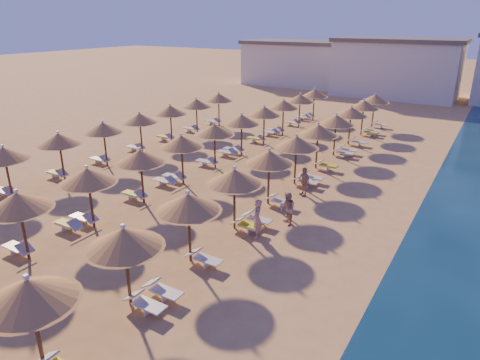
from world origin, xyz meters
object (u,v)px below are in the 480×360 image
Objects in this scene: parasol_row_east at (284,150)px; beachgoer_b at (288,209)px; beachgoer_a at (257,219)px; parasol_row_west at (199,136)px; beachgoer_c at (304,181)px.

parasol_row_east reaches higher than beachgoer_b.
parasol_row_east is at bearing 175.12° from beachgoer_a.
parasol_row_west is at bearing 180.00° from parasol_row_east.
parasol_row_east is 5.94m from parasol_row_west.
beachgoer_b is (7.96, -3.54, -1.78)m from parasol_row_west.
beachgoer_c reaches higher than beachgoer_b.
beachgoer_c is at bearing 2.98° from parasol_row_west.
parasol_row_west is 7.35m from beachgoer_c.
beachgoer_c is (7.12, 0.37, -1.78)m from parasol_row_west.
beachgoer_a is at bearing -75.86° from parasol_row_east.
beachgoer_c is 1.00× the size of beachgoer_b.
beachgoer_a is at bearing -66.08° from beachgoer_b.
parasol_row_east reaches higher than beachgoer_a.
parasol_row_east is 2.17m from beachgoer_c.
beachgoer_a is at bearing -56.20° from beachgoer_c.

